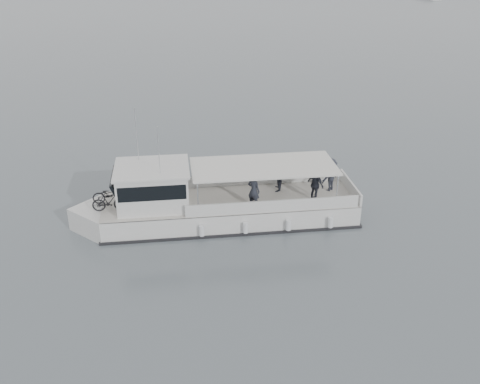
# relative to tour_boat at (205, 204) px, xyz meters

# --- Properties ---
(ground) EXTENTS (1400.00, 1400.00, 0.00)m
(ground) POSITION_rel_tour_boat_xyz_m (-0.71, -1.56, -0.97)
(ground) COLOR #525A61
(ground) RESTS_ON ground
(tour_boat) EXTENTS (13.79, 7.52, 5.89)m
(tour_boat) POSITION_rel_tour_boat_xyz_m (0.00, 0.00, 0.00)
(tour_boat) COLOR silver
(tour_boat) RESTS_ON ground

